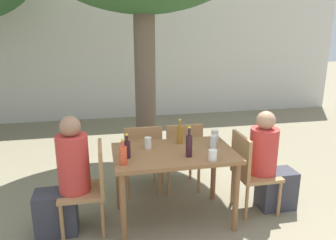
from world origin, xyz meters
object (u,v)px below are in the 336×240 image
(patio_chair_1, at_px, (250,169))
(person_seated_0, at_px, (65,183))
(patio_chair_0, at_px, (90,183))
(wine_bottle_0, at_px, (189,145))
(person_seated_1, at_px, (270,167))
(wine_bottle_1, at_px, (127,149))
(drinking_glass_1, at_px, (213,155))
(drinking_glass_2, at_px, (213,141))
(patio_chair_2, at_px, (143,156))
(patio_chair_3, at_px, (182,153))
(soda_bottle_3, at_px, (123,155))
(drinking_glass_3, at_px, (148,143))
(amber_bottle_2, at_px, (180,134))
(dining_table_front, at_px, (174,161))
(drinking_glass_0, at_px, (215,136))

(patio_chair_1, xyz_separation_m, person_seated_0, (-1.94, -0.00, 0.02))
(patio_chair_0, height_order, wine_bottle_0, wine_bottle_0)
(person_seated_1, relative_size, wine_bottle_1, 4.75)
(patio_chair_0, bearing_deg, wine_bottle_1, 78.56)
(patio_chair_1, height_order, drinking_glass_1, patio_chair_1)
(person_seated_0, bearing_deg, drinking_glass_2, 91.31)
(wine_bottle_0, relative_size, drinking_glass_1, 2.93)
(patio_chair_2, height_order, drinking_glass_2, drinking_glass_2)
(patio_chair_0, relative_size, patio_chair_3, 1.00)
(soda_bottle_3, bearing_deg, patio_chair_2, 71.43)
(wine_bottle_1, relative_size, soda_bottle_3, 1.01)
(person_seated_1, bearing_deg, drinking_glass_3, 83.90)
(amber_bottle_2, bearing_deg, person_seated_0, -169.14)
(dining_table_front, xyz_separation_m, drinking_glass_1, (0.31, -0.30, 0.16))
(wine_bottle_0, relative_size, amber_bottle_2, 1.12)
(patio_chair_0, xyz_separation_m, wine_bottle_0, (0.96, -0.16, 0.39))
(person_seated_0, xyz_separation_m, soda_bottle_3, (0.56, -0.22, 0.34))
(dining_table_front, relative_size, person_seated_1, 1.08)
(soda_bottle_3, bearing_deg, drinking_glass_3, 52.28)
(wine_bottle_1, distance_m, soda_bottle_3, 0.16)
(wine_bottle_1, distance_m, drinking_glass_1, 0.82)
(patio_chair_0, relative_size, drinking_glass_3, 7.62)
(patio_chair_0, height_order, person_seated_0, person_seated_0)
(person_seated_0, xyz_separation_m, drinking_glass_2, (1.52, 0.03, 0.31))
(patio_chair_2, bearing_deg, person_seated_1, 155.07)
(drinking_glass_3, bearing_deg, soda_bottle_3, -127.72)
(patio_chair_1, bearing_deg, drinking_glass_2, 85.25)
(person_seated_1, bearing_deg, drinking_glass_2, 86.99)
(person_seated_1, bearing_deg, patio_chair_2, 65.07)
(patio_chair_1, xyz_separation_m, amber_bottle_2, (-0.73, 0.23, 0.38))
(soda_bottle_3, xyz_separation_m, drinking_glass_3, (0.28, 0.37, -0.03))
(patio_chair_1, relative_size, person_seated_1, 0.78)
(dining_table_front, xyz_separation_m, wine_bottle_0, (0.11, -0.16, 0.22))
(amber_bottle_2, xyz_separation_m, drinking_glass_0, (0.40, -0.01, -0.04))
(soda_bottle_3, bearing_deg, drinking_glass_2, 15.02)
(person_seated_1, relative_size, drinking_glass_1, 11.08)
(drinking_glass_3, bearing_deg, patio_chair_2, 89.96)
(patio_chair_3, bearing_deg, patio_chair_0, 29.57)
(patio_chair_3, distance_m, drinking_glass_2, 0.70)
(drinking_glass_0, xyz_separation_m, drinking_glass_2, (-0.08, -0.18, -0.00))
(wine_bottle_0, distance_m, drinking_glass_1, 0.25)
(patio_chair_3, xyz_separation_m, amber_bottle_2, (-0.13, -0.39, 0.38))
(amber_bottle_2, bearing_deg, drinking_glass_1, -70.42)
(drinking_glass_1, bearing_deg, drinking_glass_3, 141.06)
(person_seated_0, height_order, amber_bottle_2, person_seated_0)
(person_seated_0, height_order, drinking_glass_3, person_seated_0)
(wine_bottle_1, bearing_deg, amber_bottle_2, 27.00)
(patio_chair_0, distance_m, drinking_glass_3, 0.70)
(drinking_glass_2, bearing_deg, person_seated_0, -178.69)
(patio_chair_1, xyz_separation_m, patio_chair_2, (-1.10, 0.62, 0.00))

